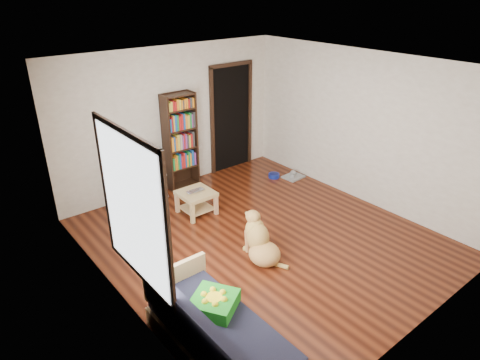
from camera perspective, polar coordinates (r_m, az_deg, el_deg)
ground at (r=6.63m, az=2.94°, el=-7.72°), size 5.00×5.00×0.00m
ceiling at (r=5.66m, az=3.53°, el=14.97°), size 5.00×5.00×0.00m
wall_back at (r=7.95m, az=-9.06°, el=8.03°), size 4.50×0.00×4.50m
wall_front at (r=4.70m, az=24.20°, el=-6.57°), size 4.50×0.00×4.50m
wall_left at (r=4.95m, az=-16.60°, el=-3.66°), size 0.00×5.00×5.00m
wall_right at (r=7.64m, az=15.94°, el=6.67°), size 0.00×5.00×5.00m
green_cushion at (r=4.71m, az=-3.47°, el=-16.03°), size 0.62×0.62×0.15m
laptop at (r=7.11m, az=-5.77°, el=-1.59°), size 0.31×0.20×0.02m
dog_bowl at (r=8.59m, az=4.55°, el=0.60°), size 0.22×0.22×0.08m
grey_rag at (r=8.64m, az=7.13°, el=0.43°), size 0.42×0.34×0.03m
window at (r=4.45m, az=-14.12°, el=-3.80°), size 0.03×1.46×1.70m
doorway at (r=8.70m, az=-1.19°, el=8.59°), size 1.03×0.05×2.19m
tv_stand at (r=7.73m, az=-13.32°, el=-1.08°), size 0.90×0.45×0.50m
crt_tv at (r=7.56m, az=-13.74°, el=2.20°), size 0.55×0.52×0.58m
bookshelf at (r=7.93m, az=-8.02°, el=5.79°), size 0.60×0.30×1.80m
sofa at (r=4.71m, az=-3.21°, el=-20.02°), size 0.80×1.80×0.80m
coffee_table at (r=7.20m, az=-5.86°, el=-2.44°), size 0.55×0.55×0.40m
dog at (r=6.07m, az=2.68°, el=-8.30°), size 0.50×0.86×0.70m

